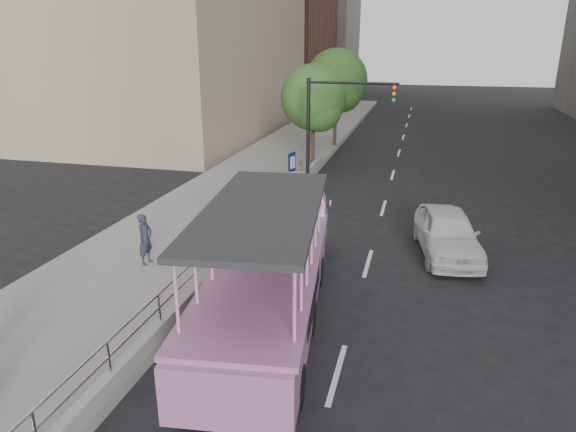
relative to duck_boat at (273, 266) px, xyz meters
name	(u,v)px	position (x,y,z in m)	size (l,w,h in m)	color
ground	(311,321)	(1.13, -0.43, -1.21)	(160.00, 160.00, 0.00)	black
sidewalk	(235,194)	(-4.62, 9.57, -1.06)	(5.50, 80.00, 0.30)	gray
kerb_wall	(224,261)	(-1.99, 1.57, -0.73)	(0.24, 30.00, 0.36)	#A7A6A1
guardrail	(224,240)	(-1.99, 1.57, -0.07)	(0.07, 22.00, 0.71)	silver
duck_boat	(273,266)	(0.00, 0.00, 0.00)	(3.56, 10.06, 3.27)	black
car	(448,233)	(4.56, 5.00, -0.45)	(1.80, 4.46, 1.52)	silver
pedestrian_near	(145,239)	(-4.36, 1.17, -0.12)	(0.58, 0.38, 1.59)	#282A3B
parking_sign	(292,174)	(-1.56, 8.13, 0.38)	(0.17, 0.55, 2.50)	black
traffic_signal	(333,116)	(-0.57, 12.07, 2.29)	(4.20, 0.32, 5.20)	black
street_tree_near	(315,100)	(-2.17, 15.50, 2.61)	(3.52, 3.52, 5.72)	#362418
street_tree_far	(338,83)	(-1.97, 21.50, 3.09)	(3.97, 3.97, 6.45)	#362418
midrise_stone_b	(298,18)	(-14.87, 63.57, 8.79)	(16.00, 14.00, 20.00)	gray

